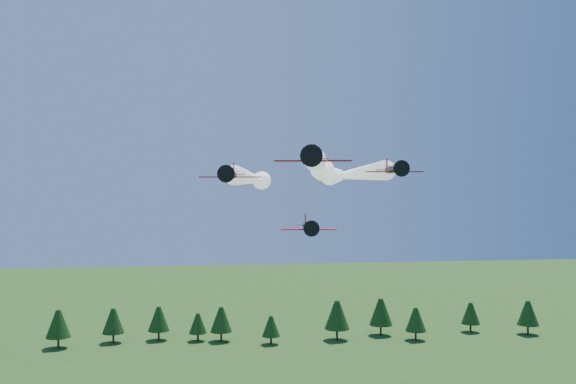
{
  "coord_description": "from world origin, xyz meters",
  "views": [
    {
      "loc": [
        -12.66,
        -76.15,
        44.32
      ],
      "look_at": [
        -1.77,
        0.0,
        43.98
      ],
      "focal_mm": 40.0,
      "sensor_mm": 36.0,
      "label": 1
    }
  ],
  "objects": [
    {
      "name": "plane_lead",
      "position": [
        5.01,
        14.92,
        47.67
      ],
      "size": [
        14.42,
        43.45,
        3.7
      ],
      "rotation": [
        0.0,
        0.0,
        -0.22
      ],
      "color": "black",
      "rests_on": "ground"
    },
    {
      "name": "plane_left",
      "position": [
        -2.93,
        32.55,
        46.09
      ],
      "size": [
        14.96,
        57.32,
        3.7
      ],
      "rotation": [
        0.0,
        0.0,
        -0.18
      ],
      "color": "black",
      "rests_on": "ground"
    },
    {
      "name": "plane_right",
      "position": [
        12.63,
        29.45,
        46.75
      ],
      "size": [
        7.65,
        53.92,
        3.7
      ],
      "rotation": [
        0.0,
        0.0,
        -0.05
      ],
      "color": "black",
      "rests_on": "ground"
    },
    {
      "name": "plane_slot",
      "position": [
        1.86,
        6.63,
        39.38
      ],
      "size": [
        7.38,
        8.02,
        2.59
      ],
      "rotation": [
        0.0,
        0.0,
        -0.06
      ],
      "color": "black",
      "rests_on": "ground"
    },
    {
      "name": "treeline",
      "position": [
        -5.62,
        109.86,
        6.48
      ],
      "size": [
        182.06,
        16.91,
        11.52
      ],
      "color": "#382314",
      "rests_on": "ground"
    }
  ]
}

